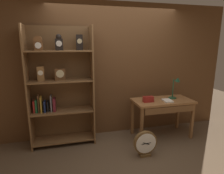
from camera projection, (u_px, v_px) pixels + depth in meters
ground_plane at (136, 167)px, 2.88m from camera, size 10.00×10.00×0.00m
back_wood_panel at (115, 71)px, 3.78m from camera, size 4.80×0.05×2.60m
bookshelf at (60, 87)px, 3.38m from camera, size 1.12×0.39×2.13m
workbench at (163, 105)px, 3.69m from camera, size 1.15×0.58×0.76m
desk_lamp at (175, 87)px, 3.72m from camera, size 0.20×0.19×0.45m
toolbox_small at (148, 99)px, 3.55m from camera, size 0.19×0.09×0.11m
open_repair_manual at (167, 101)px, 3.60m from camera, size 0.19×0.24×0.02m
round_clock_large at (145, 143)px, 3.11m from camera, size 0.40×0.11×0.44m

